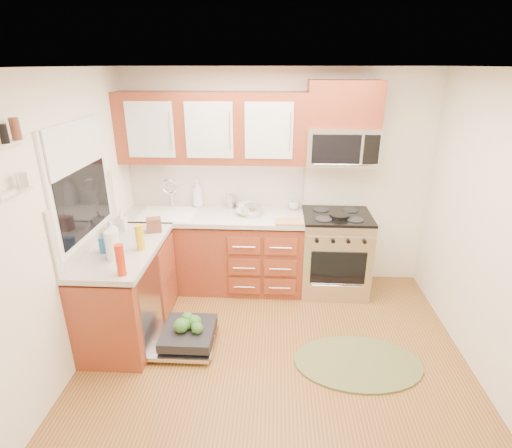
# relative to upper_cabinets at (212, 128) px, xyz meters

# --- Properties ---
(floor) EXTENTS (3.50, 3.50, 0.00)m
(floor) POSITION_rel_upper_cabinets_xyz_m (0.73, -1.57, -1.88)
(floor) COLOR brown
(floor) RESTS_ON ground
(ceiling) EXTENTS (3.50, 3.50, 0.00)m
(ceiling) POSITION_rel_upper_cabinets_xyz_m (0.73, -1.57, 0.62)
(ceiling) COLOR white
(ceiling) RESTS_ON ground
(wall_back) EXTENTS (3.50, 0.04, 2.50)m
(wall_back) POSITION_rel_upper_cabinets_xyz_m (0.73, 0.18, -0.62)
(wall_back) COLOR white
(wall_back) RESTS_ON ground
(wall_front) EXTENTS (3.50, 0.04, 2.50)m
(wall_front) POSITION_rel_upper_cabinets_xyz_m (0.73, -3.33, -0.62)
(wall_front) COLOR white
(wall_front) RESTS_ON ground
(wall_left) EXTENTS (0.04, 3.50, 2.50)m
(wall_left) POSITION_rel_upper_cabinets_xyz_m (-1.02, -1.57, -0.62)
(wall_left) COLOR white
(wall_left) RESTS_ON ground
(wall_right) EXTENTS (0.04, 3.50, 2.50)m
(wall_right) POSITION_rel_upper_cabinets_xyz_m (2.48, -1.57, -0.62)
(wall_right) COLOR white
(wall_right) RESTS_ON ground
(base_cabinet_back) EXTENTS (2.05, 0.60, 0.85)m
(base_cabinet_back) POSITION_rel_upper_cabinets_xyz_m (0.00, -0.12, -1.45)
(base_cabinet_back) COLOR maroon
(base_cabinet_back) RESTS_ON ground
(base_cabinet_left) EXTENTS (0.60, 1.25, 0.85)m
(base_cabinet_left) POSITION_rel_upper_cabinets_xyz_m (-0.72, -1.05, -1.45)
(base_cabinet_left) COLOR maroon
(base_cabinet_left) RESTS_ON ground
(countertop_back) EXTENTS (2.07, 0.64, 0.05)m
(countertop_back) POSITION_rel_upper_cabinets_xyz_m (0.00, -0.14, -0.97)
(countertop_back) COLOR #BBB5AB
(countertop_back) RESTS_ON base_cabinet_back
(countertop_left) EXTENTS (0.64, 1.27, 0.05)m
(countertop_left) POSITION_rel_upper_cabinets_xyz_m (-0.71, -1.05, -0.97)
(countertop_left) COLOR #BBB5AB
(countertop_left) RESTS_ON base_cabinet_left
(backsplash_back) EXTENTS (2.05, 0.02, 0.57)m
(backsplash_back) POSITION_rel_upper_cabinets_xyz_m (0.00, 0.16, -0.67)
(backsplash_back) COLOR beige
(backsplash_back) RESTS_ON ground
(backsplash_left) EXTENTS (0.02, 1.25, 0.57)m
(backsplash_left) POSITION_rel_upper_cabinets_xyz_m (-1.01, -1.05, -0.67)
(backsplash_left) COLOR beige
(backsplash_left) RESTS_ON ground
(upper_cabinets) EXTENTS (2.05, 0.35, 0.75)m
(upper_cabinets) POSITION_rel_upper_cabinets_xyz_m (0.00, 0.00, 0.00)
(upper_cabinets) COLOR maroon
(upper_cabinets) RESTS_ON ground
(cabinet_over_mw) EXTENTS (0.76, 0.35, 0.47)m
(cabinet_over_mw) POSITION_rel_upper_cabinets_xyz_m (1.41, 0.00, 0.26)
(cabinet_over_mw) COLOR maroon
(cabinet_over_mw) RESTS_ON ground
(range) EXTENTS (0.76, 0.64, 0.95)m
(range) POSITION_rel_upper_cabinets_xyz_m (1.41, -0.15, -1.40)
(range) COLOR silver
(range) RESTS_ON ground
(microwave) EXTENTS (0.76, 0.38, 0.40)m
(microwave) POSITION_rel_upper_cabinets_xyz_m (1.41, -0.02, -0.18)
(microwave) COLOR silver
(microwave) RESTS_ON ground
(sink) EXTENTS (0.62, 0.50, 0.26)m
(sink) POSITION_rel_upper_cabinets_xyz_m (-0.52, -0.16, -1.07)
(sink) COLOR white
(sink) RESTS_ON ground
(dishwasher) EXTENTS (0.70, 0.60, 0.20)m
(dishwasher) POSITION_rel_upper_cabinets_xyz_m (-0.13, -1.27, -1.77)
(dishwasher) COLOR silver
(dishwasher) RESTS_ON ground
(window) EXTENTS (0.03, 1.05, 1.05)m
(window) POSITION_rel_upper_cabinets_xyz_m (-1.01, -1.07, -0.32)
(window) COLOR white
(window) RESTS_ON ground
(window_blind) EXTENTS (0.02, 0.96, 0.40)m
(window_blind) POSITION_rel_upper_cabinets_xyz_m (-0.98, -1.07, 0.00)
(window_blind) COLOR white
(window_blind) RESTS_ON ground
(shelf_upper) EXTENTS (0.04, 0.40, 0.03)m
(shelf_upper) POSITION_rel_upper_cabinets_xyz_m (-0.99, -1.92, 0.17)
(shelf_upper) COLOR white
(shelf_upper) RESTS_ON ground
(shelf_lower) EXTENTS (0.04, 0.40, 0.03)m
(shelf_lower) POSITION_rel_upper_cabinets_xyz_m (-0.99, -1.92, -0.12)
(shelf_lower) COLOR white
(shelf_lower) RESTS_ON ground
(rug) EXTENTS (1.32, 1.06, 0.02)m
(rug) POSITION_rel_upper_cabinets_xyz_m (1.48, -1.45, -1.86)
(rug) COLOR #5F6339
(rug) RESTS_ON ground
(skillet) EXTENTS (0.27, 0.27, 0.04)m
(skillet) POSITION_rel_upper_cabinets_xyz_m (1.41, -0.24, -0.90)
(skillet) COLOR black
(skillet) RESTS_ON range
(stock_pot) EXTENTS (0.23, 0.23, 0.12)m
(stock_pot) POSITION_rel_upper_cabinets_xyz_m (0.45, -0.15, -0.89)
(stock_pot) COLOR silver
(stock_pot) RESTS_ON countertop_back
(cutting_board) EXTENTS (0.31, 0.20, 0.02)m
(cutting_board) POSITION_rel_upper_cabinets_xyz_m (0.87, -0.35, -0.94)
(cutting_board) COLOR #A3834A
(cutting_board) RESTS_ON countertop_back
(canister) EXTENTS (0.13, 0.13, 0.17)m
(canister) POSITION_rel_upper_cabinets_xyz_m (0.18, 0.07, -0.86)
(canister) COLOR silver
(canister) RESTS_ON countertop_back
(paper_towel_roll) EXTENTS (0.13, 0.13, 0.26)m
(paper_towel_roll) POSITION_rel_upper_cabinets_xyz_m (-0.70, -1.29, -0.82)
(paper_towel_roll) COLOR white
(paper_towel_roll) RESTS_ON countertop_left
(mustard_bottle) EXTENTS (0.10, 0.10, 0.24)m
(mustard_bottle) POSITION_rel_upper_cabinets_xyz_m (-0.52, -1.10, -0.83)
(mustard_bottle) COLOR gold
(mustard_bottle) RESTS_ON countertop_left
(red_bottle) EXTENTS (0.08, 0.08, 0.27)m
(red_bottle) POSITION_rel_upper_cabinets_xyz_m (-0.52, -1.57, -0.82)
(red_bottle) COLOR red
(red_bottle) RESTS_ON countertop_left
(wooden_box) EXTENTS (0.17, 0.14, 0.15)m
(wooden_box) POSITION_rel_upper_cabinets_xyz_m (-0.52, -0.67, -0.88)
(wooden_box) COLOR brown
(wooden_box) RESTS_ON countertop_left
(blue_carton) EXTENTS (0.10, 0.07, 0.14)m
(blue_carton) POSITION_rel_upper_cabinets_xyz_m (-0.82, -1.17, -0.88)
(blue_carton) COLOR #2461A8
(blue_carton) RESTS_ON countertop_left
(bowl_a) EXTENTS (0.33, 0.33, 0.07)m
(bowl_a) POSITION_rel_upper_cabinets_xyz_m (0.40, -0.12, -0.92)
(bowl_a) COLOR #999999
(bowl_a) RESTS_ON countertop_back
(bowl_b) EXTENTS (0.29, 0.29, 0.08)m
(bowl_b) POSITION_rel_upper_cabinets_xyz_m (0.38, 0.03, -0.91)
(bowl_b) COLOR #999999
(bowl_b) RESTS_ON countertop_back
(cup) EXTENTS (0.13, 0.13, 0.10)m
(cup) POSITION_rel_upper_cabinets_xyz_m (0.93, 0.07, -0.90)
(cup) COLOR #999999
(cup) RESTS_ON countertop_back
(soap_bottle_a) EXTENTS (0.16, 0.16, 0.34)m
(soap_bottle_a) POSITION_rel_upper_cabinets_xyz_m (-0.22, 0.10, -0.78)
(soap_bottle_a) COLOR #999999
(soap_bottle_a) RESTS_ON countertop_back
(soap_bottle_b) EXTENTS (0.09, 0.09, 0.20)m
(soap_bottle_b) POSITION_rel_upper_cabinets_xyz_m (-0.87, -0.64, -0.85)
(soap_bottle_b) COLOR #999999
(soap_bottle_b) RESTS_ON countertop_left
(soap_bottle_c) EXTENTS (0.16, 0.16, 0.19)m
(soap_bottle_c) POSITION_rel_upper_cabinets_xyz_m (-0.90, -0.86, -0.86)
(soap_bottle_c) COLOR #999999
(soap_bottle_c) RESTS_ON countertop_left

